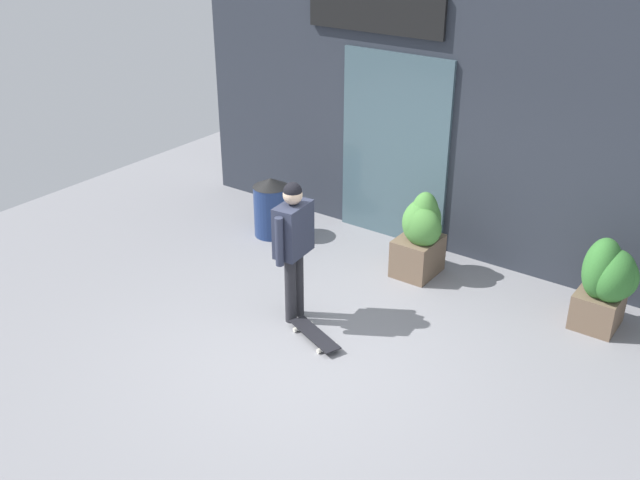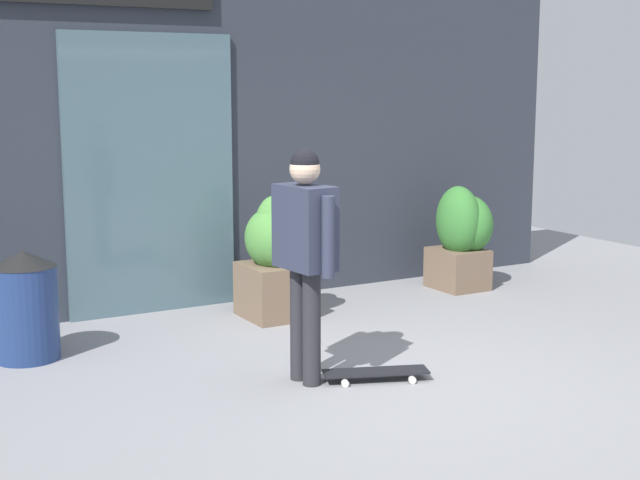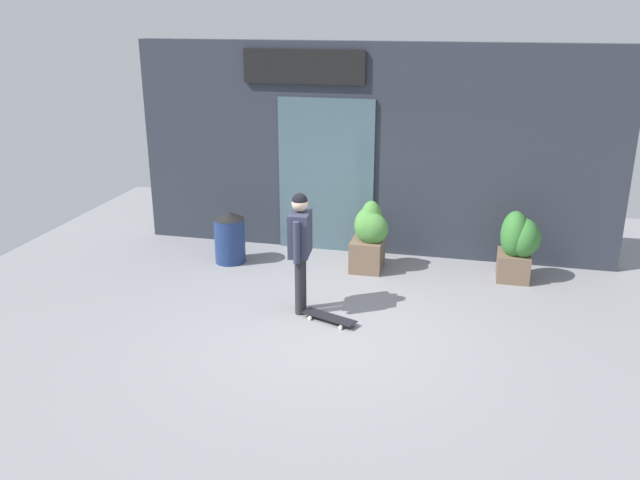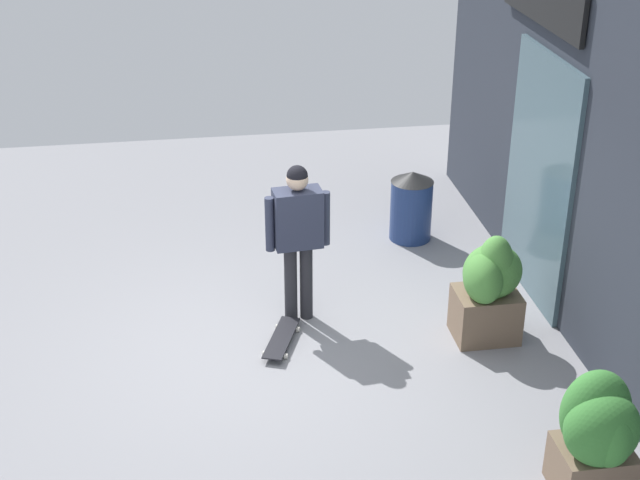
{
  "view_description": "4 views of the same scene",
  "coord_description": "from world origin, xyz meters",
  "px_view_note": "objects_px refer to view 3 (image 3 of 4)",
  "views": [
    {
      "loc": [
        3.94,
        -5.33,
        4.56
      ],
      "look_at": [
        -0.29,
        0.53,
        0.99
      ],
      "focal_mm": 41.06,
      "sensor_mm": 36.0,
      "label": 1
    },
    {
      "loc": [
        -3.57,
        -5.17,
        2.11
      ],
      "look_at": [
        -0.29,
        0.53,
        0.99
      ],
      "focal_mm": 51.09,
      "sensor_mm": 36.0,
      "label": 2
    },
    {
      "loc": [
        1.67,
        -7.72,
        3.95
      ],
      "look_at": [
        -0.29,
        0.53,
        0.99
      ],
      "focal_mm": 37.44,
      "sensor_mm": 36.0,
      "label": 3
    },
    {
      "loc": [
        7.43,
        -0.66,
        4.93
      ],
      "look_at": [
        -0.29,
        0.53,
        0.99
      ],
      "focal_mm": 51.25,
      "sensor_mm": 36.0,
      "label": 4
    }
  ],
  "objects_px": {
    "planter_box_left": "(369,234)",
    "trash_bin": "(230,237)",
    "skateboarder": "(300,240)",
    "skateboard": "(329,317)",
    "planter_box_right": "(518,243)"
  },
  "relations": [
    {
      "from": "skateboarder",
      "to": "trash_bin",
      "type": "relative_size",
      "value": 1.95
    },
    {
      "from": "planter_box_left",
      "to": "trash_bin",
      "type": "relative_size",
      "value": 1.3
    },
    {
      "from": "planter_box_right",
      "to": "trash_bin",
      "type": "relative_size",
      "value": 1.26
    },
    {
      "from": "skateboarder",
      "to": "skateboard",
      "type": "xyz_separation_m",
      "value": [
        0.45,
        -0.23,
        -0.97
      ]
    },
    {
      "from": "trash_bin",
      "to": "planter_box_right",
      "type": "bearing_deg",
      "value": 3.84
    },
    {
      "from": "skateboarder",
      "to": "planter_box_right",
      "type": "distance_m",
      "value": 3.49
    },
    {
      "from": "skateboard",
      "to": "planter_box_right",
      "type": "relative_size",
      "value": 0.72
    },
    {
      "from": "skateboard",
      "to": "trash_bin",
      "type": "height_order",
      "value": "trash_bin"
    },
    {
      "from": "skateboarder",
      "to": "trash_bin",
      "type": "height_order",
      "value": "skateboarder"
    },
    {
      "from": "skateboard",
      "to": "trash_bin",
      "type": "xyz_separation_m",
      "value": [
        -2.07,
        1.8,
        0.37
      ]
    },
    {
      "from": "skateboard",
      "to": "trash_bin",
      "type": "bearing_deg",
      "value": 160.19
    },
    {
      "from": "planter_box_left",
      "to": "planter_box_right",
      "type": "distance_m",
      "value": 2.27
    },
    {
      "from": "trash_bin",
      "to": "skateboard",
      "type": "bearing_deg",
      "value": -40.97
    },
    {
      "from": "skateboard",
      "to": "planter_box_right",
      "type": "xyz_separation_m",
      "value": [
        2.46,
        2.1,
        0.53
      ]
    },
    {
      "from": "trash_bin",
      "to": "planter_box_left",
      "type": "bearing_deg",
      "value": 5.04
    }
  ]
}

